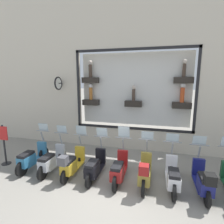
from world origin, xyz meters
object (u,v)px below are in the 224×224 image
(scooter_yellow_6, at_px, (72,163))
(scooter_silver_7, at_px, (51,161))
(scooter_teal_8, at_px, (32,158))
(shop_sign_post, at_px, (4,143))
(scooter_black_5, at_px, (95,166))
(scooter_white_2, at_px, (173,176))
(scooter_red_4, at_px, (119,169))
(scooter_olive_3, at_px, (145,172))
(scooter_navy_1, at_px, (203,180))

(scooter_yellow_6, height_order, scooter_silver_7, scooter_yellow_6)
(scooter_teal_8, xyz_separation_m, shop_sign_post, (0.05, 1.30, 0.43))
(scooter_black_5, xyz_separation_m, scooter_teal_8, (0.01, 2.55, 0.02))
(scooter_silver_7, xyz_separation_m, shop_sign_post, (0.06, 2.15, 0.45))
(scooter_white_2, xyz_separation_m, scooter_red_4, (0.00, 1.70, 0.01))
(scooter_red_4, xyz_separation_m, scooter_teal_8, (-0.00, 3.40, 0.00))
(scooter_olive_3, xyz_separation_m, scooter_teal_8, (0.06, 4.25, -0.04))
(scooter_silver_7, relative_size, shop_sign_post, 1.11)
(scooter_red_4, xyz_separation_m, scooter_black_5, (-0.01, 0.85, -0.02))
(shop_sign_post, bearing_deg, scooter_red_4, -90.63)
(scooter_yellow_6, bearing_deg, scooter_olive_3, -89.80)
(scooter_olive_3, relative_size, scooter_black_5, 1.01)
(scooter_red_4, bearing_deg, scooter_yellow_6, 92.37)
(scooter_navy_1, relative_size, scooter_yellow_6, 1.00)
(scooter_white_2, height_order, shop_sign_post, shop_sign_post)
(scooter_navy_1, relative_size, shop_sign_post, 1.10)
(scooter_silver_7, bearing_deg, shop_sign_post, 88.49)
(scooter_olive_3, bearing_deg, scooter_yellow_6, 90.20)
(scooter_navy_1, height_order, scooter_teal_8, scooter_teal_8)
(scooter_navy_1, relative_size, scooter_teal_8, 0.99)
(scooter_black_5, height_order, scooter_teal_8, scooter_teal_8)
(scooter_navy_1, bearing_deg, shop_sign_post, 89.02)
(scooter_white_2, bearing_deg, scooter_teal_8, 89.96)
(scooter_olive_3, relative_size, scooter_silver_7, 1.00)
(scooter_olive_3, distance_m, scooter_yellow_6, 2.55)
(scooter_olive_3, bearing_deg, scooter_black_5, 88.16)
(scooter_white_2, relative_size, scooter_silver_7, 1.00)
(scooter_white_2, height_order, scooter_black_5, scooter_black_5)
(scooter_olive_3, bearing_deg, scooter_navy_1, -90.39)
(scooter_navy_1, bearing_deg, scooter_black_5, 88.89)
(scooter_yellow_6, relative_size, scooter_silver_7, 1.00)
(scooter_red_4, distance_m, scooter_black_5, 0.85)
(scooter_yellow_6, distance_m, scooter_teal_8, 1.70)
(scooter_black_5, xyz_separation_m, scooter_silver_7, (0.00, 1.70, 0.01))
(scooter_black_5, distance_m, scooter_teal_8, 2.55)
(scooter_silver_7, bearing_deg, scooter_red_4, -89.89)
(scooter_yellow_6, xyz_separation_m, scooter_teal_8, (0.07, 1.70, -0.02))
(scooter_olive_3, bearing_deg, shop_sign_post, 88.83)
(scooter_white_2, bearing_deg, scooter_black_5, 90.06)
(scooter_black_5, bearing_deg, scooter_yellow_6, 94.28)
(scooter_olive_3, relative_size, scooter_red_4, 1.00)
(scooter_navy_1, relative_size, scooter_white_2, 0.99)
(scooter_olive_3, distance_m, scooter_silver_7, 3.40)
(scooter_red_4, bearing_deg, scooter_navy_1, -91.64)
(scooter_silver_7, bearing_deg, scooter_yellow_6, -94.40)
(scooter_silver_7, bearing_deg, scooter_olive_3, -90.95)
(scooter_white_2, bearing_deg, scooter_red_4, 89.87)
(scooter_red_4, distance_m, scooter_yellow_6, 1.70)
(scooter_navy_1, bearing_deg, scooter_olive_3, 89.61)
(scooter_silver_7, height_order, scooter_teal_8, scooter_teal_8)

